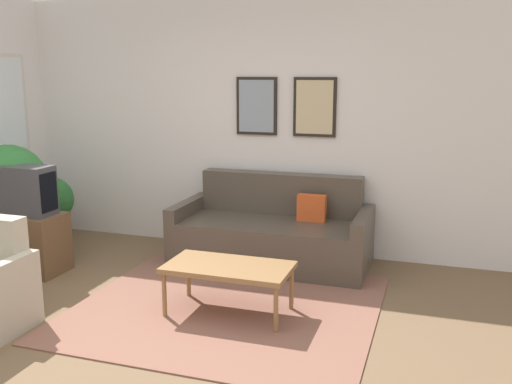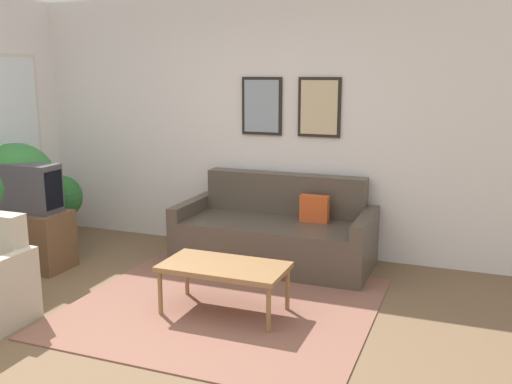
{
  "view_description": "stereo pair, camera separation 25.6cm",
  "coord_description": "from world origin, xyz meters",
  "px_view_note": "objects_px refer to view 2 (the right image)",
  "views": [
    {
      "loc": [
        2.03,
        -3.18,
        1.89
      ],
      "look_at": [
        0.48,
        1.54,
        0.85
      ],
      "focal_mm": 40.0,
      "sensor_mm": 36.0,
      "label": 1
    },
    {
      "loc": [
        2.27,
        -3.09,
        1.89
      ],
      "look_at": [
        0.48,
        1.54,
        0.85
      ],
      "focal_mm": 40.0,
      "sensor_mm": 36.0,
      "label": 2
    }
  ],
  "objects_px": {
    "coffee_table": "(224,269)",
    "tv": "(25,187)",
    "couch": "(276,234)",
    "potted_plant_tall": "(17,184)"
  },
  "relations": [
    {
      "from": "tv",
      "to": "potted_plant_tall",
      "type": "bearing_deg",
      "value": 145.23
    },
    {
      "from": "coffee_table",
      "to": "tv",
      "type": "distance_m",
      "value": 2.32
    },
    {
      "from": "coffee_table",
      "to": "potted_plant_tall",
      "type": "bearing_deg",
      "value": 168.15
    },
    {
      "from": "couch",
      "to": "tv",
      "type": "xyz_separation_m",
      "value": [
        -2.24,
        -0.98,
        0.5
      ]
    },
    {
      "from": "couch",
      "to": "potted_plant_tall",
      "type": "distance_m",
      "value": 2.69
    },
    {
      "from": "couch",
      "to": "tv",
      "type": "bearing_deg",
      "value": -156.25
    },
    {
      "from": "coffee_table",
      "to": "tv",
      "type": "bearing_deg",
      "value": 171.67
    },
    {
      "from": "couch",
      "to": "potted_plant_tall",
      "type": "bearing_deg",
      "value": -162.91
    },
    {
      "from": "coffee_table",
      "to": "potted_plant_tall",
      "type": "distance_m",
      "value": 2.64
    },
    {
      "from": "coffee_table",
      "to": "tv",
      "type": "xyz_separation_m",
      "value": [
        -2.26,
        0.33,
        0.43
      ]
    }
  ]
}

